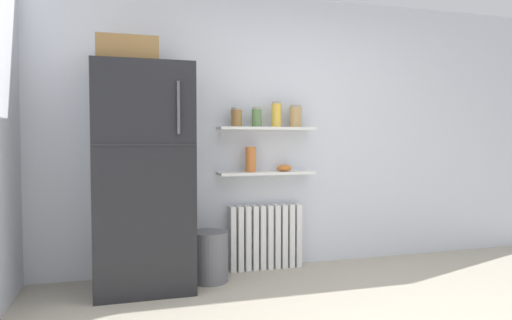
% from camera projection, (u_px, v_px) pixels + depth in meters
% --- Properties ---
extents(back_wall, '(7.04, 0.10, 2.60)m').
position_uv_depth(back_wall, '(271.00, 132.00, 4.39)').
color(back_wall, silver).
rests_on(back_wall, ground_plane).
extents(refrigerator, '(0.77, 0.70, 2.02)m').
position_uv_depth(refrigerator, '(143.00, 172.00, 3.70)').
color(refrigerator, black).
rests_on(refrigerator, ground_plane).
extents(radiator, '(0.70, 0.12, 0.61)m').
position_uv_depth(radiator, '(266.00, 237.00, 4.29)').
color(radiator, white).
rests_on(radiator, ground_plane).
extents(wall_shelf_lower, '(0.91, 0.22, 0.02)m').
position_uv_depth(wall_shelf_lower, '(267.00, 173.00, 4.23)').
color(wall_shelf_lower, white).
extents(wall_shelf_upper, '(0.91, 0.22, 0.02)m').
position_uv_depth(wall_shelf_upper, '(267.00, 128.00, 4.21)').
color(wall_shelf_upper, white).
extents(storage_jar_0, '(0.10, 0.10, 0.17)m').
position_uv_depth(storage_jar_0, '(236.00, 117.00, 4.13)').
color(storage_jar_0, olive).
rests_on(storage_jar_0, wall_shelf_upper).
extents(storage_jar_1, '(0.09, 0.09, 0.18)m').
position_uv_depth(storage_jar_1, '(257.00, 117.00, 4.18)').
color(storage_jar_1, '#5B7F4C').
rests_on(storage_jar_1, wall_shelf_upper).
extents(storage_jar_2, '(0.09, 0.09, 0.24)m').
position_uv_depth(storage_jar_2, '(276.00, 115.00, 4.23)').
color(storage_jar_2, yellow).
rests_on(storage_jar_2, wall_shelf_upper).
extents(storage_jar_3, '(0.11, 0.11, 0.21)m').
position_uv_depth(storage_jar_3, '(296.00, 116.00, 4.29)').
color(storage_jar_3, tan).
rests_on(storage_jar_3, wall_shelf_upper).
extents(vase, '(0.10, 0.10, 0.24)m').
position_uv_depth(vase, '(251.00, 159.00, 4.18)').
color(vase, '#CC7033').
rests_on(vase, wall_shelf_lower).
extents(shelf_bowl, '(0.14, 0.14, 0.06)m').
position_uv_depth(shelf_bowl, '(284.00, 168.00, 4.28)').
color(shelf_bowl, orange).
rests_on(shelf_bowl, wall_shelf_lower).
extents(trash_bin, '(0.32, 0.32, 0.43)m').
position_uv_depth(trash_bin, '(210.00, 256.00, 3.90)').
color(trash_bin, slate).
rests_on(trash_bin, ground_plane).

